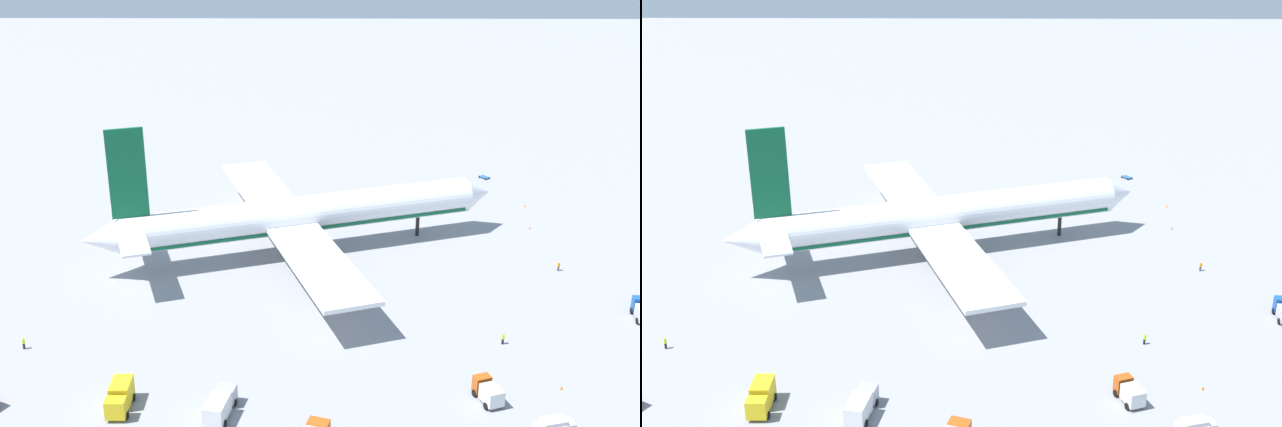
{
  "view_description": "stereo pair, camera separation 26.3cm",
  "coord_description": "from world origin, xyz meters",
  "views": [
    {
      "loc": [
        4.3,
        -127.07,
        57.81
      ],
      "look_at": [
        2.76,
        0.81,
        6.83
      ],
      "focal_mm": 43.91,
      "sensor_mm": 36.0,
      "label": 1
    },
    {
      "loc": [
        4.57,
        -127.06,
        57.81
      ],
      "look_at": [
        2.76,
        0.81,
        6.83
      ],
      "focal_mm": 43.91,
      "sensor_mm": 36.0,
      "label": 2
    }
  ],
  "objects": [
    {
      "name": "ground_worker_0",
      "position": [
        -38.03,
        -33.49,
        0.9
      ],
      "size": [
        0.51,
        0.51,
        1.76
      ],
      "color": "black",
      "rests_on": "ground"
    },
    {
      "name": "traffic_cone_3",
      "position": [
        42.51,
        10.38,
        0.28
      ],
      "size": [
        0.36,
        0.36,
        0.55
      ],
      "primitive_type": "cone",
      "color": "orange",
      "rests_on": "ground"
    },
    {
      "name": "traffic_cone_0",
      "position": [
        44.26,
        22.07,
        0.28
      ],
      "size": [
        0.36,
        0.36,
        0.55
      ],
      "primitive_type": "cone",
      "color": "orange",
      "rests_on": "ground"
    },
    {
      "name": "ground_plane",
      "position": [
        0.0,
        0.0,
        0.0
      ],
      "size": [
        600.0,
        600.0,
        0.0
      ],
      "primitive_type": "plane",
      "color": "gray"
    },
    {
      "name": "airliner",
      "position": [
        -1.24,
        -0.56,
        6.86
      ],
      "size": [
        72.32,
        65.88,
        25.11
      ],
      "color": "white",
      "rests_on": "ground"
    },
    {
      "name": "service_truck_4",
      "position": [
        -21.11,
        -47.07,
        1.74
      ],
      "size": [
        2.81,
        5.9,
        3.2
      ],
      "color": "yellow",
      "rests_on": "ground"
    },
    {
      "name": "service_truck_2",
      "position": [
        -8.72,
        -48.41,
        1.57
      ],
      "size": [
        3.54,
        6.88,
        2.87
      ],
      "color": "#999EA5",
      "rests_on": "ground"
    },
    {
      "name": "baggage_cart_0",
      "position": [
        39.33,
        39.88,
        0.26
      ],
      "size": [
        2.5,
        2.67,
        0.4
      ],
      "color": "#26598C",
      "rests_on": "ground"
    },
    {
      "name": "traffic_cone_2",
      "position": [
        34.1,
        -42.37,
        0.28
      ],
      "size": [
        0.36,
        0.36,
        0.55
      ],
      "primitive_type": "cone",
      "color": "orange",
      "rests_on": "ground"
    },
    {
      "name": "traffic_cone_1",
      "position": [
        -40.08,
        37.56,
        0.28
      ],
      "size": [
        0.36,
        0.36,
        0.55
      ],
      "primitive_type": "cone",
      "color": "orange",
      "rests_on": "ground"
    },
    {
      "name": "ground_worker_1",
      "position": [
        28.85,
        -31.39,
        0.86
      ],
      "size": [
        0.47,
        0.47,
        1.69
      ],
      "color": "black",
      "rests_on": "ground"
    },
    {
      "name": "ground_worker_3",
      "position": [
        43.08,
        -7.66,
        0.82
      ],
      "size": [
        0.56,
        0.56,
        1.63
      ],
      "color": "#3F3F47",
      "rests_on": "ground"
    },
    {
      "name": "service_van",
      "position": [
        30.73,
        -51.28,
        1.03
      ],
      "size": [
        4.99,
        2.98,
        1.97
      ],
      "color": "silver",
      "rests_on": "ground"
    },
    {
      "name": "service_truck_5",
      "position": [
        24.18,
        -45.0,
        1.44
      ],
      "size": [
        3.52,
        4.96,
        2.65
      ],
      "color": "#BF4C14",
      "rests_on": "ground"
    }
  ]
}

